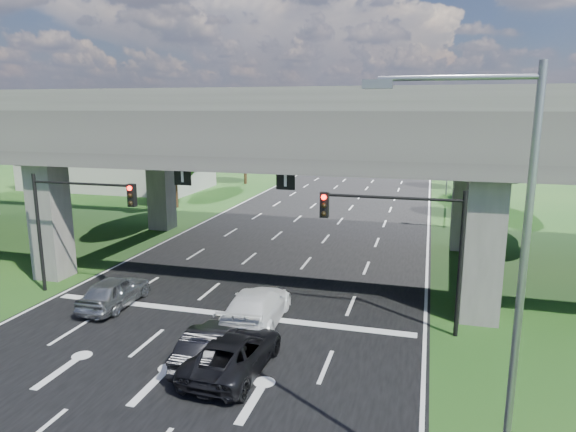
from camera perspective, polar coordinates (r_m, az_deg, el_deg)
The scene contains 19 objects.
ground at distance 20.84m, azimuth -10.98°, elevation -14.30°, with size 160.00×160.00×0.00m, color #194215.
road at distance 29.44m, azimuth -2.33°, elevation -6.11°, with size 18.00×120.00×0.03m, color black.
overpass at distance 29.93m, azimuth -1.27°, elevation 9.62°, with size 80.00×15.00×10.00m.
warehouse at distance 62.56m, azimuth -18.33°, elevation 4.80°, with size 20.00×10.00×4.00m, color #9E9E99.
signal_right at distance 21.19m, azimuth 12.95°, elevation -1.88°, with size 5.76×0.54×6.00m.
signal_left at distance 26.79m, azimuth -22.71°, elevation 0.36°, with size 5.76×0.54×6.00m.
streetlight_near at distance 11.24m, azimuth 22.57°, elevation -6.03°, with size 3.38×0.25×10.00m.
streetlight_far at distance 40.80m, azimuth 17.63°, elevation 6.77°, with size 3.38×0.25×10.00m.
streetlight_beyond at distance 56.76m, azimuth 17.10°, elevation 8.11°, with size 3.38×0.25×10.00m.
tree_left_near at distance 48.43m, azimuth -12.47°, elevation 6.56°, with size 4.50×4.50×7.80m.
tree_left_mid at distance 56.94m, azimuth -11.37°, elevation 6.72°, with size 3.91×3.90×6.76m.
tree_left_far at distance 62.60m, azimuth -4.78°, elevation 8.26°, with size 4.80×4.80×8.32m.
tree_right_near at distance 45.11m, azimuth 21.11°, elevation 5.25°, with size 4.20×4.20×7.28m.
tree_right_mid at distance 53.40m, azimuth 23.50°, elevation 5.64°, with size 3.91×3.90×6.76m.
tree_right_far at distance 60.90m, azimuth 18.80°, elevation 7.26°, with size 4.50×4.50×7.80m.
car_silver at distance 25.43m, azimuth -18.71°, elevation -7.97°, with size 1.70×4.24×1.44m, color #95989C.
car_dark at distance 19.36m, azimuth -8.63°, elevation -13.97°, with size 1.46×4.19×1.38m, color black.
car_white at distance 22.23m, azimuth -3.57°, elevation -10.07°, with size 2.20×5.40×1.57m, color white.
car_trailing at distance 18.74m, azimuth -6.02°, elevation -14.82°, with size 2.29×4.97×1.38m, color black.
Camera 1 is at (8.58, -16.64, 9.14)m, focal length 32.00 mm.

